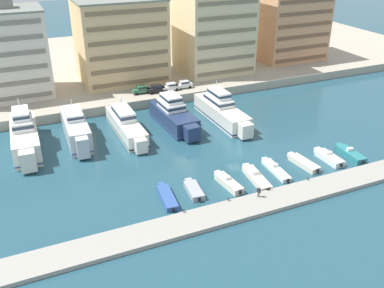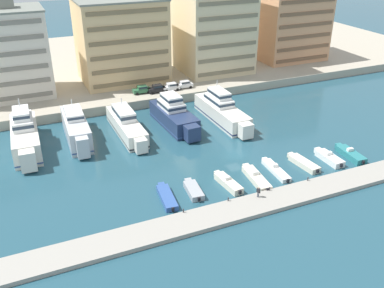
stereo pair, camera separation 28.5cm
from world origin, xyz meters
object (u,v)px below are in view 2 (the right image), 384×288
motorboat_teal_right (350,154)px  car_white_mid_left (171,86)px  motorboat_white_center (276,170)px  motorboat_cream_center_right (303,163)px  motorboat_grey_left (193,190)px  car_white_center_left (184,84)px  motorboat_cream_mid_left (228,183)px  motorboat_blue_far_left (167,197)px  yacht_ivory_center (222,110)px  motorboat_white_mid_right (329,158)px  yacht_ivory_mid_left (126,124)px  pedestrian_near_edge (258,191)px  car_green_far_left (142,89)px  yacht_navy_center_left (174,115)px  yacht_ivory_far_left (25,136)px  car_black_left (157,88)px  motorboat_cream_center_left (256,178)px  yacht_silver_left (76,128)px

motorboat_teal_right → car_white_mid_left: car_white_mid_left is taller
motorboat_white_center → motorboat_cream_center_right: bearing=-1.2°
motorboat_grey_left → car_white_center_left: 41.84m
motorboat_cream_mid_left → motorboat_teal_right: (24.12, -0.14, -0.01)m
motorboat_cream_mid_left → motorboat_blue_far_left: bearing=178.3°
yacht_ivory_center → motorboat_white_center: bearing=-93.8°
motorboat_cream_center_right → motorboat_white_mid_right: 5.09m
motorboat_white_center → motorboat_cream_center_right: 5.47m
motorboat_blue_far_left → motorboat_teal_right: bearing=-0.7°
yacht_ivory_mid_left → pedestrian_near_edge: yacht_ivory_mid_left is taller
motorboat_cream_mid_left → car_white_mid_left: car_white_mid_left is taller
motorboat_grey_left → car_green_far_left: bearing=83.5°
yacht_navy_center_left → yacht_ivory_far_left: bearing=177.6°
motorboat_white_center → car_white_center_left: car_white_center_left is taller
motorboat_white_mid_right → car_green_far_left: 45.08m
yacht_ivory_center → car_green_far_left: size_ratio=4.93×
motorboat_grey_left → motorboat_white_mid_right: motorboat_white_mid_right is taller
motorboat_white_center → motorboat_cream_center_right: size_ratio=1.14×
motorboat_cream_mid_left → car_green_far_left: bearing=91.7°
motorboat_teal_right → car_green_far_left: 47.57m
yacht_ivory_far_left → yacht_navy_center_left: yacht_ivory_far_left is taller
motorboat_white_mid_right → car_black_left: (-17.53, 39.05, 2.46)m
car_green_far_left → motorboat_white_mid_right: bearing=-62.3°
car_black_left → car_white_center_left: bearing=1.8°
yacht_ivory_far_left → yacht_navy_center_left: bearing=-2.4°
motorboat_grey_left → car_black_left: size_ratio=1.44×
motorboat_cream_center_left → motorboat_white_center: bearing=13.0°
motorboat_blue_far_left → motorboat_white_mid_right: motorboat_white_mid_right is taller
yacht_navy_center_left → motorboat_white_mid_right: (19.08, -24.34, -1.69)m
motorboat_white_mid_right → yacht_navy_center_left: bearing=128.1°
yacht_ivory_center → pedestrian_near_edge: bearing=-106.8°
yacht_ivory_far_left → motorboat_white_center: (36.81, -25.06, -2.25)m
yacht_navy_center_left → car_black_left: (1.56, 14.71, 0.77)m
motorboat_grey_left → car_white_center_left: (14.77, 39.07, 2.57)m
motorboat_cream_center_left → car_green_far_left: bearing=98.5°
motorboat_grey_left → yacht_navy_center_left: bearing=75.2°
motorboat_cream_center_right → motorboat_cream_mid_left: bearing=-177.9°
yacht_silver_left → motorboat_cream_center_right: 41.77m
motorboat_grey_left → car_white_center_left: size_ratio=1.46×
yacht_ivory_mid_left → motorboat_teal_right: 41.68m
motorboat_white_center → yacht_silver_left: bearing=137.9°
yacht_navy_center_left → motorboat_cream_mid_left: yacht_navy_center_left is taller
motorboat_teal_right → yacht_ivory_center: bearing=120.0°
car_white_mid_left → motorboat_cream_mid_left: bearing=-98.2°
car_green_far_left → car_white_mid_left: (6.82, -0.89, 0.00)m
motorboat_grey_left → yacht_ivory_far_left: bearing=130.9°
motorboat_cream_mid_left → car_white_mid_left: 39.65m
yacht_navy_center_left → motorboat_blue_far_left: (-10.70, -24.25, -1.83)m
yacht_ivory_mid_left → yacht_navy_center_left: yacht_navy_center_left is taller
motorboat_blue_far_left → motorboat_cream_mid_left: motorboat_cream_mid_left is taller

